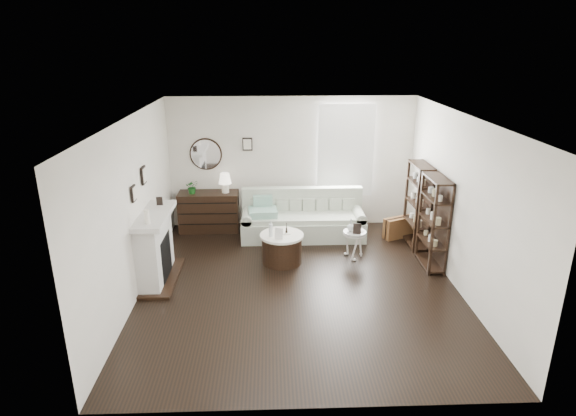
{
  "coord_description": "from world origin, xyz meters",
  "views": [
    {
      "loc": [
        -0.44,
        -6.9,
        3.75
      ],
      "look_at": [
        -0.15,
        0.8,
        1.04
      ],
      "focal_mm": 30.0,
      "sensor_mm": 36.0,
      "label": 1
    }
  ],
  "objects_px": {
    "dresser": "(209,211)",
    "drum_table": "(282,248)",
    "sofa": "(303,221)",
    "pedestal_table": "(355,234)"
  },
  "relations": [
    {
      "from": "dresser",
      "to": "drum_table",
      "type": "xyz_separation_m",
      "value": [
        1.46,
        -1.6,
        -0.14
      ]
    },
    {
      "from": "sofa",
      "to": "drum_table",
      "type": "height_order",
      "value": "sofa"
    },
    {
      "from": "sofa",
      "to": "dresser",
      "type": "relative_size",
      "value": 2.0
    },
    {
      "from": "sofa",
      "to": "pedestal_table",
      "type": "bearing_deg",
      "value": -50.53
    },
    {
      "from": "sofa",
      "to": "dresser",
      "type": "height_order",
      "value": "sofa"
    },
    {
      "from": "sofa",
      "to": "dresser",
      "type": "distance_m",
      "value": 1.95
    },
    {
      "from": "sofa",
      "to": "drum_table",
      "type": "relative_size",
      "value": 3.17
    },
    {
      "from": "sofa",
      "to": "drum_table",
      "type": "distance_m",
      "value": 1.29
    },
    {
      "from": "sofa",
      "to": "pedestal_table",
      "type": "relative_size",
      "value": 4.79
    },
    {
      "from": "dresser",
      "to": "pedestal_table",
      "type": "bearing_deg",
      "value": -27.57
    }
  ]
}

